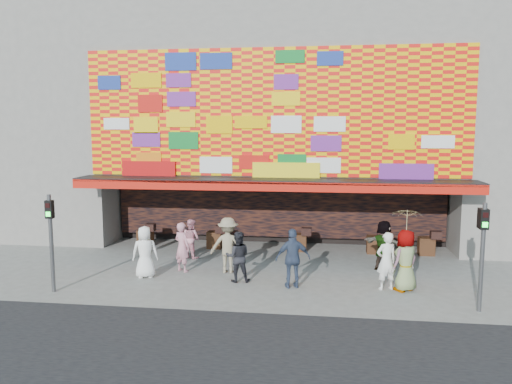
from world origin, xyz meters
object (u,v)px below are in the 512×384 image
at_px(ped_g, 405,261).
at_px(parasol, 407,223).
at_px(ped_i, 191,238).
at_px(ped_c, 238,257).
at_px(ped_e, 293,258).
at_px(ped_f, 384,245).
at_px(ped_d, 228,245).
at_px(ped_a, 145,252).
at_px(signal_right, 483,245).
at_px(ped_b, 182,247).
at_px(signal_left, 51,232).
at_px(ped_h, 386,261).

height_order(ped_g, parasol, parasol).
bearing_deg(ped_i, ped_c, 160.69).
height_order(ped_e, ped_f, ped_e).
height_order(ped_d, ped_g, ped_d).
relative_size(ped_e, ped_g, 0.99).
relative_size(ped_a, ped_g, 0.91).
bearing_deg(signal_right, ped_d, 159.95).
bearing_deg(ped_a, ped_g, 160.64).
relative_size(ped_f, ped_g, 0.93).
xyz_separation_m(ped_a, ped_b, (1.03, 0.86, -0.00)).
relative_size(ped_a, ped_i, 1.15).
bearing_deg(ped_b, ped_g, -158.50).
xyz_separation_m(signal_left, ped_f, (10.27, 3.72, -0.97)).
relative_size(ped_f, ped_i, 1.18).
xyz_separation_m(ped_f, ped_g, (0.38, -2.22, 0.06)).
height_order(ped_b, ped_e, ped_e).
bearing_deg(ped_g, ped_a, -41.07).
bearing_deg(ped_i, ped_b, 126.10).
bearing_deg(ped_b, ped_a, 70.20).
bearing_deg(ped_i, signal_right, -175.07).
distance_m(ped_c, parasol, 5.40).
height_order(ped_c, ped_g, ped_g).
relative_size(ped_g, parasol, 1.07).
xyz_separation_m(ped_a, ped_h, (7.82, -0.23, 0.03)).
height_order(signal_left, ped_c, signal_left).
bearing_deg(ped_e, signal_right, 150.20).
relative_size(signal_left, ped_a, 1.72).
bearing_deg(ped_f, ped_i, 26.02).
relative_size(signal_right, ped_d, 1.56).
relative_size(signal_left, ped_d, 1.56).
bearing_deg(signal_right, ped_f, 119.84).
height_order(ped_a, ped_h, ped_h).
bearing_deg(ped_d, ped_c, 114.98).
bearing_deg(signal_right, ped_b, 163.80).
bearing_deg(ped_b, ped_d, -146.39).
bearing_deg(ped_d, ped_h, 164.83).
bearing_deg(ped_f, signal_right, 151.96).
distance_m(ped_i, parasol, 8.21).
bearing_deg(ped_e, ped_g, 167.27).
height_order(signal_right, ped_f, signal_right).
distance_m(ped_c, ped_f, 5.23).
relative_size(ped_e, parasol, 1.05).
xyz_separation_m(ped_g, ped_i, (-7.52, 2.98, -0.20)).
xyz_separation_m(ped_b, ped_d, (1.61, 0.09, 0.09)).
xyz_separation_m(ped_b, ped_c, (2.12, -0.89, -0.04)).
distance_m(ped_c, ped_g, 5.24).
bearing_deg(signal_right, ped_h, 145.95).
distance_m(ped_b, ped_f, 7.05).
bearing_deg(ped_e, ped_d, -45.76).
xyz_separation_m(ped_c, ped_i, (-2.29, 2.73, -0.08)).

